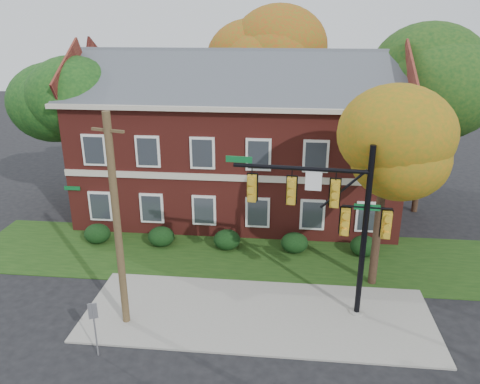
# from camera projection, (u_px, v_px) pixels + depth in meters

# --- Properties ---
(ground) EXTENTS (120.00, 120.00, 0.00)m
(ground) POSITION_uv_depth(u_px,v_px,m) (256.00, 330.00, 18.05)
(ground) COLOR black
(ground) RESTS_ON ground
(sidewalk) EXTENTS (14.00, 5.00, 0.08)m
(sidewalk) POSITION_uv_depth(u_px,v_px,m) (258.00, 314.00, 18.96)
(sidewalk) COLOR gray
(sidewalk) RESTS_ON ground
(grass_strip) EXTENTS (30.00, 6.00, 0.04)m
(grass_strip) POSITION_uv_depth(u_px,v_px,m) (264.00, 257.00, 23.64)
(grass_strip) COLOR #193811
(grass_strip) RESTS_ON ground
(apartment_building) EXTENTS (18.80, 8.80, 9.74)m
(apartment_building) POSITION_uv_depth(u_px,v_px,m) (238.00, 133.00, 27.67)
(apartment_building) COLOR maroon
(apartment_building) RESTS_ON ground
(hedge_far_left) EXTENTS (1.40, 1.26, 1.05)m
(hedge_far_left) POSITION_uv_depth(u_px,v_px,m) (97.00, 234.00, 25.00)
(hedge_far_left) COLOR black
(hedge_far_left) RESTS_ON ground
(hedge_left) EXTENTS (1.40, 1.26, 1.05)m
(hedge_left) POSITION_uv_depth(u_px,v_px,m) (161.00, 237.00, 24.65)
(hedge_left) COLOR black
(hedge_left) RESTS_ON ground
(hedge_center) EXTENTS (1.40, 1.26, 1.05)m
(hedge_center) POSITION_uv_depth(u_px,v_px,m) (227.00, 240.00, 24.31)
(hedge_center) COLOR black
(hedge_center) RESTS_ON ground
(hedge_right) EXTENTS (1.40, 1.26, 1.05)m
(hedge_right) POSITION_uv_depth(u_px,v_px,m) (294.00, 243.00, 23.97)
(hedge_right) COLOR black
(hedge_right) RESTS_ON ground
(hedge_far_right) EXTENTS (1.40, 1.26, 1.05)m
(hedge_far_right) POSITION_uv_depth(u_px,v_px,m) (364.00, 246.00, 23.63)
(hedge_far_right) COLOR black
(hedge_far_right) RESTS_ON ground
(tree_near_right) EXTENTS (4.50, 4.25, 8.58)m
(tree_near_right) POSITION_uv_depth(u_px,v_px,m) (394.00, 141.00, 18.83)
(tree_near_right) COLOR black
(tree_near_right) RESTS_ON ground
(tree_left_rear) EXTENTS (5.40, 5.10, 8.88)m
(tree_left_rear) POSITION_uv_depth(u_px,v_px,m) (68.00, 104.00, 26.99)
(tree_left_rear) COLOR black
(tree_left_rear) RESTS_ON ground
(tree_right_rear) EXTENTS (6.30, 5.95, 10.62)m
(tree_right_rear) POSITION_uv_depth(u_px,v_px,m) (439.00, 79.00, 26.27)
(tree_right_rear) COLOR black
(tree_right_rear) RESTS_ON ground
(tree_far_rear) EXTENTS (6.84, 6.46, 11.52)m
(tree_far_rear) POSITION_uv_depth(u_px,v_px,m) (268.00, 56.00, 33.52)
(tree_far_rear) COLOR black
(tree_far_rear) RESTS_ON ground
(traffic_signal) EXTENTS (6.35, 0.81, 7.09)m
(traffic_signal) POSITION_uv_depth(u_px,v_px,m) (332.00, 213.00, 17.72)
(traffic_signal) COLOR gray
(traffic_signal) RESTS_ON ground
(utility_pole) EXTENTS (1.28, 0.45, 8.40)m
(utility_pole) POSITION_uv_depth(u_px,v_px,m) (117.00, 224.00, 17.06)
(utility_pole) COLOR #4C3B23
(utility_pole) RESTS_ON ground
(sign_post) EXTENTS (0.31, 0.15, 2.16)m
(sign_post) POSITION_uv_depth(u_px,v_px,m) (94.00, 321.00, 16.21)
(sign_post) COLOR slate
(sign_post) RESTS_ON ground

